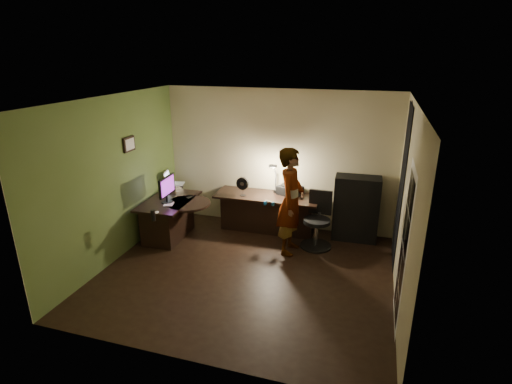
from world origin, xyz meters
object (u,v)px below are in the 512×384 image
(monitor, at_px, (166,193))
(person, at_px, (291,201))
(desk_left, at_px, (170,219))
(office_chair, at_px, (317,221))
(desk_right, at_px, (267,213))
(cabinet, at_px, (356,208))

(monitor, xyz_separation_m, person, (2.24, 0.22, 0.01))
(desk_left, height_order, monitor, monitor)
(office_chair, bearing_deg, person, -141.63)
(desk_right, relative_size, monitor, 3.66)
(cabinet, xyz_separation_m, monitor, (-3.29, -1.05, 0.32))
(monitor, bearing_deg, desk_right, 26.58)
(desk_left, bearing_deg, person, 1.21)
(office_chair, relative_size, person, 0.54)
(cabinet, distance_m, office_chair, 0.84)
(desk_left, distance_m, cabinet, 3.46)
(desk_left, bearing_deg, office_chair, 6.96)
(desk_left, height_order, person, person)
(desk_left, height_order, cabinet, cabinet)
(cabinet, bearing_deg, monitor, -164.19)
(desk_right, xyz_separation_m, person, (0.61, -0.68, 0.56))
(person, bearing_deg, desk_left, 95.27)
(cabinet, bearing_deg, person, -143.43)
(desk_left, relative_size, person, 0.69)
(monitor, height_order, person, person)
(monitor, height_order, office_chair, monitor)
(cabinet, bearing_deg, office_chair, -141.32)
(cabinet, xyz_separation_m, office_chair, (-0.63, -0.54, -0.11))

